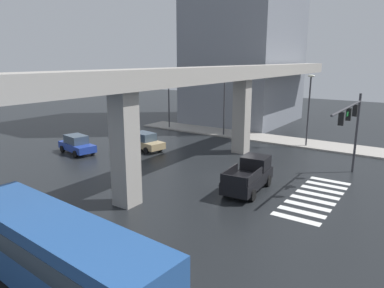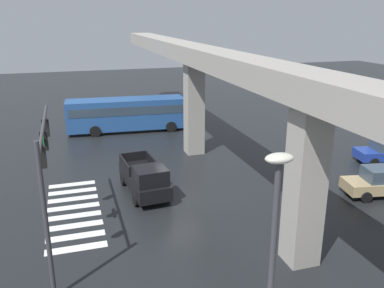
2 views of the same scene
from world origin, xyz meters
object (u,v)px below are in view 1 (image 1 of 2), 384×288
object	(u,v)px
street_lamp_far_north	(169,93)
sedan_tan	(144,141)
sedan_blue	(77,144)
street_lamp_mid_block	(224,97)
traffic_signal_mast	(351,120)
city_bus	(56,252)
pickup_truck	(250,176)
street_lamp_near_corner	(309,102)

from	to	relation	value
street_lamp_far_north	sedan_tan	bearing A→B (deg)	-154.41
sedan_blue	street_lamp_mid_block	size ratio (longest dim) A/B	0.63
street_lamp_far_north	sedan_blue	bearing A→B (deg)	-178.31
street_lamp_far_north	traffic_signal_mast	bearing A→B (deg)	-110.89
traffic_signal_mast	sedan_blue	bearing A→B (deg)	104.48
city_bus	traffic_signal_mast	distance (m)	20.90
street_lamp_mid_block	street_lamp_far_north	distance (m)	8.03
sedan_tan	street_lamp_far_north	size ratio (longest dim) A/B	0.63
city_bus	sedan_blue	distance (m)	21.64
sedan_tan	street_lamp_mid_block	size ratio (longest dim) A/B	0.63
city_bus	street_lamp_mid_block	distance (m)	30.14
sedan_blue	street_lamp_far_north	bearing A→B (deg)	1.69
city_bus	street_lamp_mid_block	size ratio (longest dim) A/B	1.51
city_bus	traffic_signal_mast	size ratio (longest dim) A/B	1.26
pickup_truck	street_lamp_far_north	distance (m)	23.44
sedan_tan	street_lamp_mid_block	world-z (taller)	street_lamp_mid_block
traffic_signal_mast	street_lamp_far_north	distance (m)	24.88
city_bus	street_lamp_near_corner	distance (m)	28.77
sedan_tan	street_lamp_far_north	world-z (taller)	street_lamp_far_north
city_bus	street_lamp_near_corner	xyz separation A→B (m)	(28.62, -0.62, 2.83)
sedan_blue	street_lamp_mid_block	distance (m)	17.01
city_bus	street_lamp_far_north	xyz separation A→B (m)	(28.62, 17.02, 2.83)
traffic_signal_mast	street_lamp_near_corner	size ratio (longest dim) A/B	1.20
city_bus	street_lamp_mid_block	xyz separation A→B (m)	(28.62, 8.99, 2.83)
pickup_truck	sedan_blue	distance (m)	17.74
sedan_blue	sedan_tan	size ratio (longest dim) A/B	1.00
street_lamp_mid_block	street_lamp_far_north	bearing A→B (deg)	90.00
city_bus	street_lamp_far_north	distance (m)	33.42
sedan_blue	street_lamp_near_corner	distance (m)	22.97
pickup_truck	street_lamp_near_corner	bearing A→B (deg)	2.11
street_lamp_mid_block	street_lamp_far_north	world-z (taller)	same
street_lamp_near_corner	sedan_blue	bearing A→B (deg)	130.63
sedan_tan	traffic_signal_mast	world-z (taller)	traffic_signal_mast
sedan_blue	sedan_tan	xyz separation A→B (m)	(4.57, -4.45, 0.00)
traffic_signal_mast	pickup_truck	bearing A→B (deg)	137.31
pickup_truck	city_bus	xyz separation A→B (m)	(-14.26, 1.15, 0.73)
sedan_tan	street_lamp_mid_block	xyz separation A→B (m)	(10.19, -3.15, 3.70)
sedan_tan	street_lamp_near_corner	bearing A→B (deg)	-51.38
traffic_signal_mast	street_lamp_far_north	world-z (taller)	street_lamp_far_north
sedan_blue	street_lamp_far_north	distance (m)	15.22
street_lamp_near_corner	street_lamp_mid_block	bearing A→B (deg)	90.00
city_bus	sedan_tan	size ratio (longest dim) A/B	2.41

